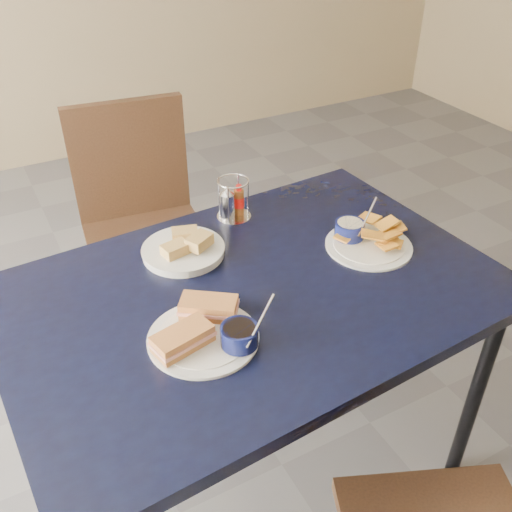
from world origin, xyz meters
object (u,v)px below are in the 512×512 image
sandwich_plate (207,330)px  bread_basket (184,249)px  condiment_caddy (232,202)px  dining_table (253,305)px  chair_far (137,211)px  plantain_plate (364,238)px

sandwich_plate → bread_basket: sandwich_plate is taller
sandwich_plate → condiment_caddy: size_ratio=2.20×
dining_table → sandwich_plate: sandwich_plate is taller
chair_far → sandwich_plate: bearing=-97.6°
dining_table → chair_far: size_ratio=1.43×
dining_table → condiment_caddy: size_ratio=10.11×
dining_table → plantain_plate: plantain_plate is taller
dining_table → condiment_caddy: (0.11, 0.36, 0.12)m
chair_far → dining_table: bearing=-86.3°
chair_far → condiment_caddy: size_ratio=7.08×
sandwich_plate → bread_basket: 0.36m
plantain_plate → condiment_caddy: bearing=130.6°
plantain_plate → condiment_caddy: size_ratio=1.89×
sandwich_plate → plantain_plate: bearing=14.7°
sandwich_plate → chair_far: bearing=82.4°
chair_far → plantain_plate: (0.45, -0.85, 0.22)m
chair_far → plantain_plate: 0.98m
chair_far → condiment_caddy: 0.60m
dining_table → plantain_plate: size_ratio=5.35×
sandwich_plate → bread_basket: (0.09, 0.35, -0.01)m
plantain_plate → condiment_caddy: (-0.28, 0.32, 0.04)m
plantain_plate → chair_far: bearing=117.8°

